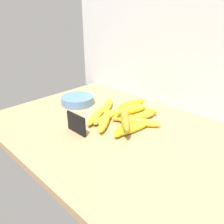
{
  "coord_description": "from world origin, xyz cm",
  "views": [
    {
      "loc": [
        57.29,
        -61.05,
        49.89
      ],
      "look_at": [
        -5.61,
        3.87,
        8.0
      ],
      "focal_mm": 36.14,
      "sensor_mm": 36.0,
      "label": 1
    }
  ],
  "objects_px": {
    "banana_4": "(128,111)",
    "banana_7": "(139,113)",
    "banana_1": "(138,121)",
    "banana_6": "(105,120)",
    "banana_8": "(108,105)",
    "banana_11": "(125,119)",
    "banana_2": "(134,128)",
    "banana_9": "(97,115)",
    "banana_3": "(122,116)",
    "fruit_bowl": "(78,100)",
    "banana_5": "(133,117)",
    "banana_13": "(131,104)",
    "banana_0": "(124,128)",
    "banana_10": "(107,117)",
    "banana_12": "(131,109)",
    "chalkboard_sign": "(76,124)"
  },
  "relations": [
    {
      "from": "banana_0",
      "to": "banana_1",
      "type": "height_order",
      "value": "banana_0"
    },
    {
      "from": "banana_4",
      "to": "banana_7",
      "type": "xyz_separation_m",
      "value": [
        0.06,
        0.01,
        0.0
      ]
    },
    {
      "from": "banana_11",
      "to": "banana_9",
      "type": "bearing_deg",
      "value": -178.01
    },
    {
      "from": "banana_1",
      "to": "banana_12",
      "type": "height_order",
      "value": "banana_12"
    },
    {
      "from": "banana_0",
      "to": "banana_6",
      "type": "relative_size",
      "value": 0.73
    },
    {
      "from": "banana_2",
      "to": "banana_12",
      "type": "relative_size",
      "value": 1.23
    },
    {
      "from": "banana_0",
      "to": "banana_6",
      "type": "xyz_separation_m",
      "value": [
        -0.11,
        -0.0,
        -0.0
      ]
    },
    {
      "from": "banana_3",
      "to": "banana_8",
      "type": "xyz_separation_m",
      "value": [
        -0.14,
        0.05,
        -0.0
      ]
    },
    {
      "from": "banana_2",
      "to": "banana_10",
      "type": "relative_size",
      "value": 1.03
    },
    {
      "from": "banana_13",
      "to": "banana_12",
      "type": "bearing_deg",
      "value": -52.48
    },
    {
      "from": "banana_6",
      "to": "banana_0",
      "type": "bearing_deg",
      "value": 2.59
    },
    {
      "from": "banana_2",
      "to": "banana_6",
      "type": "relative_size",
      "value": 0.91
    },
    {
      "from": "banana_5",
      "to": "banana_6",
      "type": "bearing_deg",
      "value": -118.4
    },
    {
      "from": "chalkboard_sign",
      "to": "fruit_bowl",
      "type": "height_order",
      "value": "chalkboard_sign"
    },
    {
      "from": "banana_5",
      "to": "banana_13",
      "type": "height_order",
      "value": "banana_13"
    },
    {
      "from": "banana_2",
      "to": "banana_5",
      "type": "bearing_deg",
      "value": 132.52
    },
    {
      "from": "banana_11",
      "to": "banana_13",
      "type": "bearing_deg",
      "value": 120.35
    },
    {
      "from": "banana_1",
      "to": "banana_13",
      "type": "distance_m",
      "value": 0.12
    },
    {
      "from": "banana_11",
      "to": "banana_12",
      "type": "relative_size",
      "value": 1.35
    },
    {
      "from": "banana_1",
      "to": "banana_8",
      "type": "height_order",
      "value": "banana_8"
    },
    {
      "from": "banana_1",
      "to": "banana_7",
      "type": "distance_m",
      "value": 0.08
    },
    {
      "from": "banana_7",
      "to": "banana_9",
      "type": "distance_m",
      "value": 0.2
    },
    {
      "from": "banana_1",
      "to": "banana_6",
      "type": "relative_size",
      "value": 0.98
    },
    {
      "from": "fruit_bowl",
      "to": "banana_1",
      "type": "relative_size",
      "value": 0.85
    },
    {
      "from": "banana_3",
      "to": "banana_4",
      "type": "xyz_separation_m",
      "value": [
        -0.02,
        0.06,
        -0.0
      ]
    },
    {
      "from": "banana_4",
      "to": "banana_10",
      "type": "xyz_separation_m",
      "value": [
        -0.03,
        -0.11,
        -0.0
      ]
    },
    {
      "from": "banana_1",
      "to": "banana_3",
      "type": "bearing_deg",
      "value": -172.57
    },
    {
      "from": "banana_0",
      "to": "banana_13",
      "type": "relative_size",
      "value": 0.93
    },
    {
      "from": "chalkboard_sign",
      "to": "banana_9",
      "type": "xyz_separation_m",
      "value": [
        -0.03,
        0.14,
        -0.02
      ]
    },
    {
      "from": "banana_8",
      "to": "banana_11",
      "type": "distance_m",
      "value": 0.25
    },
    {
      "from": "banana_0",
      "to": "banana_5",
      "type": "distance_m",
      "value": 0.12
    },
    {
      "from": "banana_1",
      "to": "banana_9",
      "type": "relative_size",
      "value": 1.02
    },
    {
      "from": "banana_7",
      "to": "banana_8",
      "type": "relative_size",
      "value": 1.16
    },
    {
      "from": "fruit_bowl",
      "to": "banana_0",
      "type": "relative_size",
      "value": 1.13
    },
    {
      "from": "banana_2",
      "to": "banana_11",
      "type": "height_order",
      "value": "banana_11"
    },
    {
      "from": "banana_8",
      "to": "banana_10",
      "type": "relative_size",
      "value": 0.86
    },
    {
      "from": "banana_2",
      "to": "banana_6",
      "type": "height_order",
      "value": "banana_6"
    },
    {
      "from": "fruit_bowl",
      "to": "banana_9",
      "type": "height_order",
      "value": "fruit_bowl"
    },
    {
      "from": "banana_0",
      "to": "banana_7",
      "type": "xyz_separation_m",
      "value": [
        -0.04,
        0.15,
        0.0
      ]
    },
    {
      "from": "banana_10",
      "to": "banana_12",
      "type": "height_order",
      "value": "banana_12"
    },
    {
      "from": "banana_1",
      "to": "banana_12",
      "type": "distance_m",
      "value": 0.06
    },
    {
      "from": "banana_2",
      "to": "banana_9",
      "type": "height_order",
      "value": "same"
    },
    {
      "from": "banana_10",
      "to": "banana_12",
      "type": "relative_size",
      "value": 1.19
    },
    {
      "from": "banana_4",
      "to": "banana_10",
      "type": "distance_m",
      "value": 0.11
    },
    {
      "from": "banana_1",
      "to": "banana_6",
      "type": "xyz_separation_m",
      "value": [
        -0.11,
        -0.09,
        0.0
      ]
    },
    {
      "from": "banana_5",
      "to": "banana_12",
      "type": "height_order",
      "value": "banana_12"
    },
    {
      "from": "banana_9",
      "to": "banana_13",
      "type": "relative_size",
      "value": 1.22
    },
    {
      "from": "banana_0",
      "to": "banana_12",
      "type": "bearing_deg",
      "value": 115.51
    },
    {
      "from": "chalkboard_sign",
      "to": "banana_12",
      "type": "distance_m",
      "value": 0.25
    },
    {
      "from": "banana_0",
      "to": "banana_11",
      "type": "xyz_separation_m",
      "value": [
        -0.0,
        0.01,
        0.04
      ]
    }
  ]
}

